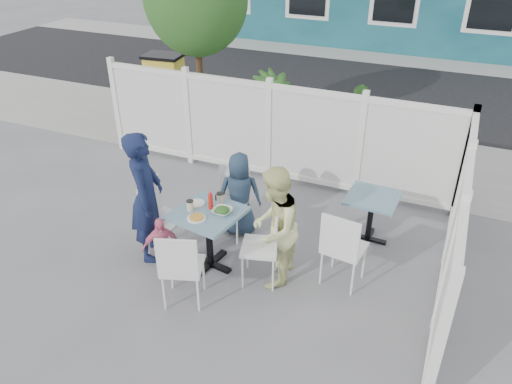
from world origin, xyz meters
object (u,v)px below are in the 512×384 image
at_px(main_table, 208,224).
at_px(chair_right, 267,241).
at_px(toddler, 161,247).
at_px(chair_near, 180,264).
at_px(woman, 274,228).
at_px(spare_table, 372,206).
at_px(chair_back, 231,196).
at_px(man, 146,197).
at_px(boy, 240,194).
at_px(utility_cabinet, 166,89).
at_px(chair_left, 159,212).

relative_size(main_table, chair_right, 0.89).
distance_m(main_table, toddler, 0.62).
distance_m(chair_near, woman, 1.12).
relative_size(spare_table, toddler, 0.86).
bearing_deg(chair_near, chair_back, 75.78).
xyz_separation_m(chair_near, toddler, (-0.51, 0.38, -0.17)).
distance_m(chair_right, man, 1.58).
height_order(main_table, boy, boy).
distance_m(utility_cabinet, chair_back, 4.44).
relative_size(chair_left, man, 0.58).
bearing_deg(woman, toddler, -77.68).
xyz_separation_m(man, woman, (1.62, 0.13, -0.10)).
xyz_separation_m(spare_table, woman, (-0.87, -1.26, 0.22)).
bearing_deg(chair_back, spare_table, -164.76).
distance_m(chair_left, boy, 1.08).
bearing_deg(chair_right, boy, 26.19).
relative_size(chair_right, toddler, 1.23).
bearing_deg(spare_table, main_table, -142.18).
bearing_deg(man, main_table, -108.55).
xyz_separation_m(main_table, toddler, (-0.45, -0.36, -0.22)).
xyz_separation_m(main_table, woman, (0.82, 0.06, 0.13)).
bearing_deg(boy, main_table, 66.51).
bearing_deg(spare_table, man, -150.86).
xyz_separation_m(chair_back, boy, (0.10, 0.05, 0.03)).
height_order(woman, boy, woman).
xyz_separation_m(utility_cabinet, woman, (3.93, -3.96, 0.10)).
bearing_deg(chair_right, chair_near, 121.94).
bearing_deg(woman, utility_cabinet, -141.14).
relative_size(chair_right, chair_back, 1.02).
bearing_deg(chair_left, boy, 135.73).
height_order(chair_right, toddler, chair_right).
relative_size(chair_near, man, 0.57).
bearing_deg(main_table, utility_cabinet, 127.70).
bearing_deg(chair_back, boy, -156.93).
bearing_deg(toddler, man, 94.25).
bearing_deg(chair_left, chair_back, 137.96).
height_order(main_table, chair_left, chair_left).
height_order(chair_right, chair_back, chair_right).
xyz_separation_m(chair_back, toddler, (-0.38, -1.14, -0.16)).
xyz_separation_m(chair_left, chair_right, (1.49, -0.05, -0.00)).
height_order(man, woman, man).
relative_size(utility_cabinet, chair_back, 1.34).
distance_m(chair_back, chair_near, 1.53).
bearing_deg(chair_back, chair_right, 135.55).
bearing_deg(man, chair_left, -48.05).
relative_size(chair_left, toddler, 1.24).
height_order(chair_back, boy, boy).
bearing_deg(boy, toddler, 46.42).
bearing_deg(main_table, spare_table, 37.82).
bearing_deg(woman, boy, -140.18).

